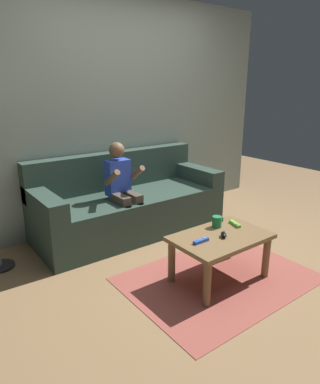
# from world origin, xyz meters

# --- Properties ---
(ground_plane) EXTENTS (8.24, 8.24, 0.00)m
(ground_plane) POSITION_xyz_m (0.00, 0.00, 0.00)
(ground_plane) COLOR olive
(wall_back) EXTENTS (4.12, 0.05, 2.50)m
(wall_back) POSITION_xyz_m (0.00, 1.59, 1.25)
(wall_back) COLOR gray
(wall_back) RESTS_ON ground
(couch) EXTENTS (2.03, 0.80, 0.84)m
(couch) POSITION_xyz_m (-0.20, 1.19, 0.30)
(couch) COLOR #2D4238
(couch) RESTS_ON ground
(person_seated_on_couch) EXTENTS (0.34, 0.41, 1.01)m
(person_seated_on_couch) POSITION_xyz_m (-0.37, 1.01, 0.58)
(person_seated_on_couch) COLOR #4C4238
(person_seated_on_couch) RESTS_ON ground
(coffee_table) EXTENTS (0.78, 0.51, 0.39)m
(coffee_table) POSITION_xyz_m (-0.14, -0.12, 0.32)
(coffee_table) COLOR brown
(coffee_table) RESTS_ON ground
(area_rug) EXTENTS (1.52, 1.12, 0.01)m
(area_rug) POSITION_xyz_m (-0.14, -0.12, 0.00)
(area_rug) COLOR #9E4C42
(area_rug) RESTS_ON ground
(game_remote_lime_near_edge) EXTENTS (0.08, 0.14, 0.03)m
(game_remote_lime_near_edge) POSITION_xyz_m (0.12, -0.04, 0.41)
(game_remote_lime_near_edge) COLOR #72C638
(game_remote_lime_near_edge) RESTS_ON coffee_table
(nunchuk_black) EXTENTS (0.09, 0.10, 0.05)m
(nunchuk_black) POSITION_xyz_m (-0.14, -0.16, 0.41)
(nunchuk_black) COLOR black
(nunchuk_black) RESTS_ON coffee_table
(game_remote_blue_far_corner) EXTENTS (0.14, 0.04, 0.03)m
(game_remote_blue_far_corner) POSITION_xyz_m (-0.35, -0.12, 0.41)
(game_remote_blue_far_corner) COLOR blue
(game_remote_blue_far_corner) RESTS_ON coffee_table
(coffee_mug) EXTENTS (0.12, 0.08, 0.09)m
(coffee_mug) POSITION_xyz_m (-0.04, 0.02, 0.44)
(coffee_mug) COLOR #1E7F47
(coffee_mug) RESTS_ON coffee_table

